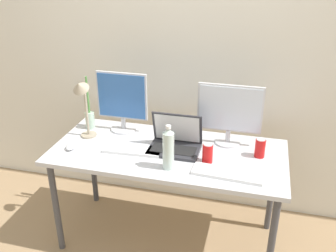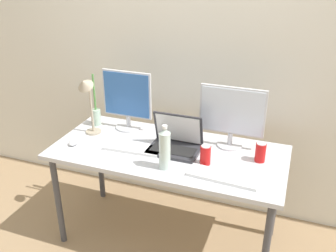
{
  "view_description": "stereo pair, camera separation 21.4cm",
  "coord_description": "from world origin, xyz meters",
  "px_view_note": "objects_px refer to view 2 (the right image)",
  "views": [
    {
      "loc": [
        0.55,
        -2.11,
        1.95
      ],
      "look_at": [
        0.0,
        0.0,
        0.92
      ],
      "focal_mm": 40.0,
      "sensor_mm": 36.0,
      "label": 1
    },
    {
      "loc": [
        0.75,
        -2.04,
        1.95
      ],
      "look_at": [
        0.0,
        0.0,
        0.92
      ],
      "focal_mm": 40.0,
      "sensor_mm": 36.0,
      "label": 2
    }
  ],
  "objects_px": {
    "soda_can_by_laptop": "(260,152)",
    "desk_lamp": "(87,95)",
    "keyboard_aux": "(133,148)",
    "water_bottle": "(165,149)",
    "monitor_left": "(127,99)",
    "laptop_silver": "(176,142)",
    "soda_can_near_keyboard": "(205,155)",
    "monitor_center": "(232,115)",
    "bamboo_vase": "(96,115)",
    "mouse_by_keyboard": "(74,142)",
    "work_desk": "(168,159)",
    "keyboard_main": "(223,177)"
  },
  "relations": [
    {
      "from": "soda_can_by_laptop",
      "to": "desk_lamp",
      "type": "height_order",
      "value": "desk_lamp"
    },
    {
      "from": "keyboard_aux",
      "to": "water_bottle",
      "type": "height_order",
      "value": "water_bottle"
    },
    {
      "from": "monitor_left",
      "to": "laptop_silver",
      "type": "bearing_deg",
      "value": -23.72
    },
    {
      "from": "soda_can_near_keyboard",
      "to": "soda_can_by_laptop",
      "type": "xyz_separation_m",
      "value": [
        0.31,
        0.15,
        0.0
      ]
    },
    {
      "from": "monitor_center",
      "to": "desk_lamp",
      "type": "height_order",
      "value": "desk_lamp"
    },
    {
      "from": "bamboo_vase",
      "to": "soda_can_near_keyboard",
      "type": "bearing_deg",
      "value": -16.49
    },
    {
      "from": "mouse_by_keyboard",
      "to": "desk_lamp",
      "type": "height_order",
      "value": "desk_lamp"
    },
    {
      "from": "mouse_by_keyboard",
      "to": "bamboo_vase",
      "type": "distance_m",
      "value": 0.34
    },
    {
      "from": "work_desk",
      "to": "mouse_by_keyboard",
      "type": "xyz_separation_m",
      "value": [
        -0.64,
        -0.14,
        0.08
      ]
    },
    {
      "from": "monitor_left",
      "to": "laptop_silver",
      "type": "height_order",
      "value": "monitor_left"
    },
    {
      "from": "work_desk",
      "to": "keyboard_aux",
      "type": "distance_m",
      "value": 0.25
    },
    {
      "from": "keyboard_aux",
      "to": "monitor_left",
      "type": "bearing_deg",
      "value": 117.39
    },
    {
      "from": "soda_can_near_keyboard",
      "to": "desk_lamp",
      "type": "distance_m",
      "value": 0.92
    },
    {
      "from": "monitor_left",
      "to": "monitor_center",
      "type": "xyz_separation_m",
      "value": [
        0.77,
        -0.02,
        -0.0
      ]
    },
    {
      "from": "monitor_left",
      "to": "soda_can_by_laptop",
      "type": "distance_m",
      "value": 1.02
    },
    {
      "from": "work_desk",
      "to": "soda_can_near_keyboard",
      "type": "relative_size",
      "value": 12.27
    },
    {
      "from": "keyboard_main",
      "to": "soda_can_near_keyboard",
      "type": "distance_m",
      "value": 0.19
    },
    {
      "from": "laptop_silver",
      "to": "mouse_by_keyboard",
      "type": "bearing_deg",
      "value": -165.78
    },
    {
      "from": "mouse_by_keyboard",
      "to": "soda_can_near_keyboard",
      "type": "distance_m",
      "value": 0.92
    },
    {
      "from": "water_bottle",
      "to": "keyboard_main",
      "type": "bearing_deg",
      "value": 1.24
    },
    {
      "from": "keyboard_main",
      "to": "soda_can_by_laptop",
      "type": "distance_m",
      "value": 0.33
    },
    {
      "from": "mouse_by_keyboard",
      "to": "water_bottle",
      "type": "relative_size",
      "value": 0.35
    },
    {
      "from": "monitor_left",
      "to": "water_bottle",
      "type": "xyz_separation_m",
      "value": [
        0.46,
        -0.44,
        -0.1
      ]
    },
    {
      "from": "monitor_left",
      "to": "water_bottle",
      "type": "distance_m",
      "value": 0.64
    },
    {
      "from": "monitor_center",
      "to": "water_bottle",
      "type": "distance_m",
      "value": 0.53
    },
    {
      "from": "work_desk",
      "to": "keyboard_main",
      "type": "xyz_separation_m",
      "value": [
        0.42,
        -0.2,
        0.08
      ]
    },
    {
      "from": "laptop_silver",
      "to": "monitor_left",
      "type": "bearing_deg",
      "value": 156.28
    },
    {
      "from": "work_desk",
      "to": "monitor_left",
      "type": "xyz_separation_m",
      "value": [
        -0.4,
        0.23,
        0.3
      ]
    },
    {
      "from": "work_desk",
      "to": "soda_can_by_laptop",
      "type": "xyz_separation_m",
      "value": [
        0.59,
        0.07,
        0.13
      ]
    },
    {
      "from": "water_bottle",
      "to": "soda_can_near_keyboard",
      "type": "height_order",
      "value": "water_bottle"
    },
    {
      "from": "soda_can_near_keyboard",
      "to": "desk_lamp",
      "type": "bearing_deg",
      "value": 173.16
    },
    {
      "from": "soda_can_near_keyboard",
      "to": "monitor_center",
      "type": "bearing_deg",
      "value": 71.83
    },
    {
      "from": "soda_can_by_laptop",
      "to": "work_desk",
      "type": "bearing_deg",
      "value": -173.1
    },
    {
      "from": "work_desk",
      "to": "mouse_by_keyboard",
      "type": "relative_size",
      "value": 15.47
    },
    {
      "from": "mouse_by_keyboard",
      "to": "laptop_silver",
      "type": "bearing_deg",
      "value": 0.16
    },
    {
      "from": "keyboard_aux",
      "to": "desk_lamp",
      "type": "height_order",
      "value": "desk_lamp"
    },
    {
      "from": "keyboard_aux",
      "to": "bamboo_vase",
      "type": "bearing_deg",
      "value": 145.3
    },
    {
      "from": "mouse_by_keyboard",
      "to": "desk_lamp",
      "type": "relative_size",
      "value": 0.22
    },
    {
      "from": "mouse_by_keyboard",
      "to": "keyboard_aux",
      "type": "bearing_deg",
      "value": -4.65
    },
    {
      "from": "keyboard_main",
      "to": "bamboo_vase",
      "type": "distance_m",
      "value": 1.14
    },
    {
      "from": "keyboard_main",
      "to": "desk_lamp",
      "type": "bearing_deg",
      "value": 171.03
    },
    {
      "from": "work_desk",
      "to": "laptop_silver",
      "type": "xyz_separation_m",
      "value": [
        0.04,
        0.04,
        0.12
      ]
    },
    {
      "from": "keyboard_aux",
      "to": "soda_can_near_keyboard",
      "type": "distance_m",
      "value": 0.5
    },
    {
      "from": "keyboard_aux",
      "to": "desk_lamp",
      "type": "bearing_deg",
      "value": 163.18
    },
    {
      "from": "bamboo_vase",
      "to": "desk_lamp",
      "type": "relative_size",
      "value": 0.89
    },
    {
      "from": "laptop_silver",
      "to": "mouse_by_keyboard",
      "type": "xyz_separation_m",
      "value": [
        -0.68,
        -0.17,
        -0.04
      ]
    },
    {
      "from": "keyboard_main",
      "to": "soda_can_near_keyboard",
      "type": "relative_size",
      "value": 3.31
    },
    {
      "from": "laptop_silver",
      "to": "soda_can_by_laptop",
      "type": "relative_size",
      "value": 2.66
    },
    {
      "from": "work_desk",
      "to": "laptop_silver",
      "type": "height_order",
      "value": "laptop_silver"
    },
    {
      "from": "keyboard_aux",
      "to": "soda_can_near_keyboard",
      "type": "bearing_deg",
      "value": -4.28
    }
  ]
}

